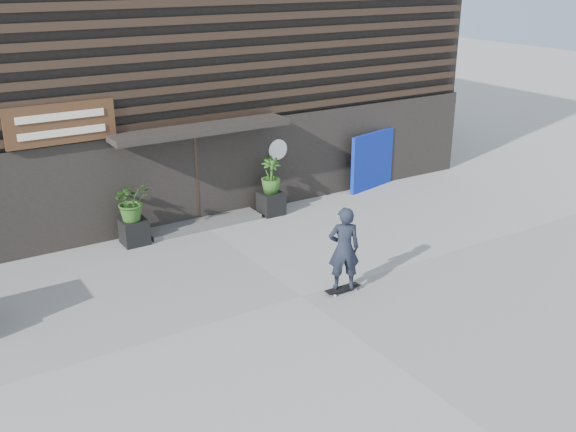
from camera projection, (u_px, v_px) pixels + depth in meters
ground at (302, 296)px, 13.37m from camera, size 80.00×80.00×0.00m
entrance_step at (204, 223)px, 16.99m from camera, size 3.00×0.80×0.12m
planter_pot_left at (134, 232)px, 15.80m from camera, size 0.60×0.60×0.60m
bamboo_left at (132, 201)px, 15.53m from camera, size 0.86×0.75×0.96m
planter_pot_right at (271, 203)px, 17.69m from camera, size 0.60×0.60×0.60m
bamboo_right at (271, 175)px, 17.41m from camera, size 0.54×0.54×0.96m
blue_tarp at (372, 161)px, 19.55m from camera, size 1.79×0.53×1.69m
building at (121, 46)px, 19.83m from camera, size 18.00×11.00×8.00m
skateboarder at (344, 249)px, 13.21m from camera, size 0.78×0.65×1.84m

